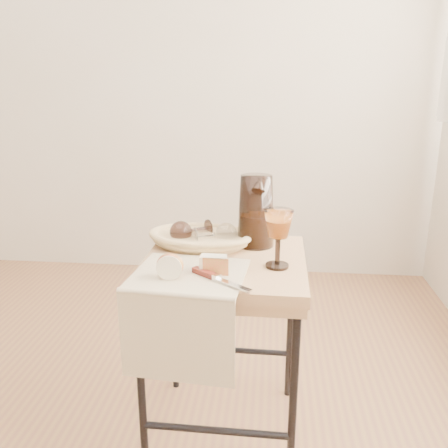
# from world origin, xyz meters

# --- Properties ---
(wall_back) EXTENTS (3.60, 0.00, 2.70)m
(wall_back) POSITION_xyz_m (0.00, 1.80, 1.35)
(wall_back) COLOR #BDAB93
(wall_back) RESTS_ON ground
(side_table) EXTENTS (0.51, 0.51, 0.64)m
(side_table) POSITION_xyz_m (0.69, 0.31, 0.32)
(side_table) COLOR brown
(side_table) RESTS_ON floor
(tea_towel) EXTENTS (0.34, 0.31, 0.01)m
(tea_towel) POSITION_xyz_m (0.60, 0.16, 0.65)
(tea_towel) COLOR beige
(tea_towel) RESTS_ON side_table
(bread_basket) EXTENTS (0.34, 0.25, 0.04)m
(bread_basket) POSITION_xyz_m (0.60, 0.42, 0.67)
(bread_basket) COLOR tan
(bread_basket) RESTS_ON side_table
(goblet_lying_a) EXTENTS (0.14, 0.13, 0.08)m
(goblet_lying_a) POSITION_xyz_m (0.57, 0.44, 0.69)
(goblet_lying_a) COLOR #3F2924
(goblet_lying_a) RESTS_ON bread_basket
(goblet_lying_b) EXTENTS (0.13, 0.11, 0.07)m
(goblet_lying_b) POSITION_xyz_m (0.64, 0.40, 0.69)
(goblet_lying_b) COLOR white
(goblet_lying_b) RESTS_ON bread_basket
(pitcher) EXTENTS (0.22, 0.28, 0.28)m
(pitcher) POSITION_xyz_m (0.78, 0.45, 0.76)
(pitcher) COLOR black
(pitcher) RESTS_ON side_table
(wine_goblet) EXTENTS (0.11, 0.11, 0.18)m
(wine_goblet) POSITION_xyz_m (0.86, 0.25, 0.73)
(wine_goblet) COLOR white
(wine_goblet) RESTS_ON side_table
(apple_half) EXTENTS (0.08, 0.05, 0.07)m
(apple_half) POSITION_xyz_m (0.56, 0.13, 0.68)
(apple_half) COLOR red
(apple_half) RESTS_ON tea_towel
(apple_wedge) EXTENTS (0.08, 0.04, 0.05)m
(apple_wedge) POSITION_xyz_m (0.67, 0.18, 0.67)
(apple_wedge) COLOR #FBECCA
(apple_wedge) RESTS_ON tea_towel
(table_knife) EXTENTS (0.18, 0.14, 0.02)m
(table_knife) POSITION_xyz_m (0.69, 0.12, 0.66)
(table_knife) COLOR silver
(table_knife) RESTS_ON tea_towel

